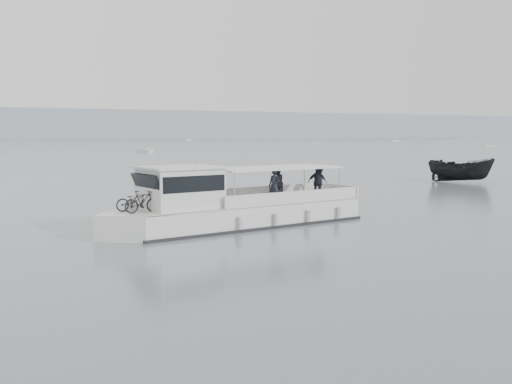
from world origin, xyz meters
name	(u,v)px	position (x,y,z in m)	size (l,w,h in m)	color
ground	(230,226)	(0.00, 0.00, 0.00)	(1400.00, 1400.00, 0.00)	slate
headland	(11,124)	(0.00, 560.00, 14.00)	(1400.00, 90.00, 28.00)	#939EA8
tour_boat	(226,208)	(-0.40, -0.45, 0.94)	(13.70, 5.53, 5.71)	silver
dark_motorboat	(461,170)	(28.63, 14.74, 1.12)	(2.18, 5.80, 2.24)	black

